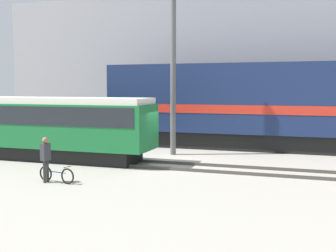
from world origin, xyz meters
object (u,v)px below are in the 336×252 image
(streetcar, at_px, (37,124))
(person, at_px, (46,155))
(utility_pole_left, at_px, (173,65))
(freight_locomotive, at_px, (289,105))
(bicycle, at_px, (56,175))

(streetcar, height_order, person, streetcar)
(streetcar, height_order, utility_pole_left, utility_pole_left)
(streetcar, xyz_separation_m, utility_pole_left, (6.22, 3.48, 3.07))
(freight_locomotive, relative_size, person, 12.13)
(bicycle, relative_size, utility_pole_left, 0.17)
(freight_locomotive, distance_m, person, 14.34)
(streetcar, bearing_deg, utility_pole_left, 29.26)
(utility_pole_left, bearing_deg, freight_locomotive, 30.70)
(freight_locomotive, distance_m, streetcar, 13.98)
(freight_locomotive, relative_size, utility_pole_left, 2.19)
(streetcar, distance_m, person, 5.83)
(freight_locomotive, distance_m, utility_pole_left, 7.18)
(person, bearing_deg, streetcar, 128.83)
(utility_pole_left, bearing_deg, streetcar, -150.74)
(streetcar, relative_size, person, 7.01)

